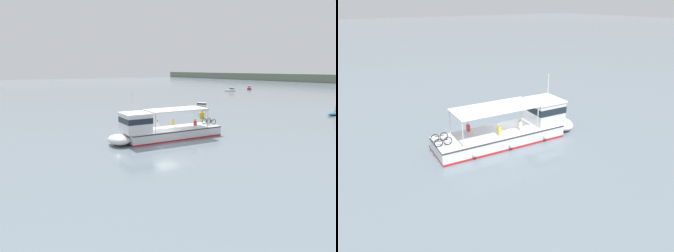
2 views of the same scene
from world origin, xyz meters
TOP-DOWN VIEW (x-y plane):
  - ground_plane at (0.00, 0.00)m, footprint 400.00×400.00m
  - ferry_main at (-1.34, 0.08)m, footprint 4.33×13.00m
  - motorboat_off_stern at (-49.36, 70.10)m, footprint 3.25×3.63m
  - sailboat_outer_anchorage at (0.32, 33.58)m, footprint 1.42×4.81m
  - motorboat_horizon_east at (-45.97, 56.93)m, footprint 3.42×3.51m
  - motorboat_near_port at (-17.66, 19.54)m, footprint 3.57×3.34m
  - channel_buoy at (-9.55, 13.08)m, footprint 0.70×0.70m

SIDE VIEW (x-z plane):
  - ground_plane at x=0.00m, z-range 0.00..0.00m
  - sailboat_outer_anchorage at x=0.32m, z-range -2.16..3.24m
  - motorboat_off_stern at x=-49.36m, z-range -0.09..1.17m
  - motorboat_horizon_east at x=-45.97m, z-range -0.09..1.17m
  - motorboat_near_port at x=-17.66m, z-range -0.09..1.17m
  - channel_buoy at x=-9.55m, z-range -0.13..1.27m
  - ferry_main at x=-1.34m, z-range -1.64..3.68m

